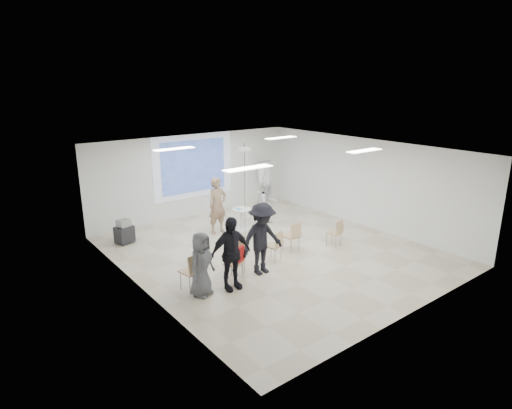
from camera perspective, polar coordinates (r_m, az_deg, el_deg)
floor at (r=12.67m, az=2.23°, el=-6.45°), size 8.00×9.00×0.10m
ceiling at (r=11.83m, az=2.39°, el=7.54°), size 8.00×9.00×0.10m
wall_back at (r=15.81m, az=-8.37°, el=3.87°), size 8.00×0.10×3.00m
wall_left at (r=10.16m, az=-15.52°, el=-3.54°), size 0.10×9.00×3.00m
wall_right at (r=15.01m, az=14.25°, el=2.88°), size 0.10×9.00×3.00m
projection_halo at (r=15.69m, az=-8.30°, el=5.08°), size 3.20×0.01×2.30m
projection_image at (r=15.67m, az=-8.28°, el=5.07°), size 2.60×0.01×1.90m
pedestal_table at (r=14.21m, az=-1.91°, el=-1.83°), size 0.67×0.67×0.78m
player_left at (r=13.90m, az=-5.17°, el=0.37°), size 0.78×0.54×2.11m
player_right at (r=14.78m, az=1.60°, el=0.48°), size 0.81×0.65×1.66m
controller_left at (r=14.11m, az=-5.13°, el=2.01°), size 0.05×0.13×0.04m
controller_right at (r=14.78m, az=0.45°, el=1.66°), size 0.04×0.12×0.04m
chair_far_left at (r=10.28m, az=-8.42°, el=-8.50°), size 0.51×0.54×0.95m
chair_left_mid at (r=10.74m, az=-2.68°, el=-7.51°), size 0.54×0.56×0.87m
chair_left_inner at (r=11.12m, az=-2.56°, el=-6.45°), size 0.58×0.60×0.93m
chair_center at (r=11.83m, az=2.62°, el=-5.24°), size 0.52×0.54×0.86m
chair_right_inner at (r=12.53m, az=4.97°, el=-3.99°), size 0.43×0.46×0.87m
chair_right_far at (r=13.09m, az=10.65°, el=-3.48°), size 0.46×0.48×0.82m
red_jacket at (r=10.53m, az=-2.35°, el=-6.78°), size 0.41×0.24×0.39m
laptop at (r=11.23m, az=-2.71°, el=-6.51°), size 0.41×0.36×0.03m
audience_left at (r=10.11m, az=-3.40°, el=-5.85°), size 1.25×0.81×2.07m
audience_mid at (r=10.88m, az=0.81°, el=-3.98°), size 1.40×0.77×2.15m
audience_outer at (r=9.96m, az=-7.31°, el=-7.41°), size 0.99×0.84×1.72m
flipchart_easel at (r=17.28m, az=1.15°, el=4.34°), size 0.75×0.56×1.74m
av_cart at (r=13.75m, az=-17.16°, el=-3.57°), size 0.60×0.53×0.76m
ceiling_projector at (r=13.11m, az=-1.52°, el=6.80°), size 0.30×0.25×3.00m
fluor_panel_nw at (r=12.40m, az=-10.85°, el=7.29°), size 1.20×0.30×0.02m
fluor_panel_ne at (r=14.64m, az=3.36°, el=8.87°), size 1.20×0.30×0.02m
fluor_panel_sw at (r=9.46m, az=-1.05°, el=4.87°), size 1.20×0.30×0.02m
fluor_panel_se at (r=12.24m, az=14.24°, el=6.97°), size 1.20×0.30×0.02m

